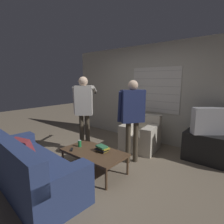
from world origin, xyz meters
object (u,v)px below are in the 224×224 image
coffee_table (94,153)px  spare_remote (72,150)px  couch_blue (28,168)px  armchair_beige (141,135)px  book_stack (102,148)px  tv (215,121)px  person_right_standing (132,111)px  soda_can (80,143)px  person_left_standing (84,105)px

coffee_table → spare_remote: spare_remote is taller
couch_blue → armchair_beige: size_ratio=2.36×
armchair_beige → book_stack: 1.39m
armchair_beige → tv: tv is taller
armchair_beige → book_stack: bearing=82.0°
person_right_standing → coffee_table: bearing=-168.0°
armchair_beige → person_right_standing: 1.04m
couch_blue → soda_can: 0.98m
book_stack → soda_can: (-0.49, -0.11, 0.01)m
person_right_standing → soda_can: person_right_standing is taller
tv → person_left_standing: size_ratio=0.46×
couch_blue → tv: tv is taller
book_stack → soda_can: size_ratio=1.99×
tv → book_stack: (-1.46, -1.68, -0.42)m
soda_can → spare_remote: bearing=-83.3°
coffee_table → book_stack: 0.18m
coffee_table → soda_can: bearing=-178.6°
couch_blue → tv: bearing=57.9°
person_left_standing → person_right_standing: size_ratio=1.05×
tv → spare_remote: size_ratio=6.61×
tv → person_right_standing: (-1.26, -1.03, 0.19)m
person_left_standing → book_stack: (0.93, -0.42, -0.65)m
spare_remote → person_right_standing: bearing=10.6°
tv → book_stack: bearing=9.9°
couch_blue → armchair_beige: 2.52m
armchair_beige → coffee_table: 1.48m
couch_blue → tv: (2.03, 2.75, 0.54)m
couch_blue → spare_remote: size_ratio=17.64×
person_left_standing → spare_remote: size_ratio=14.25×
armchair_beige → coffee_table: armchair_beige is taller
armchair_beige → soda_can: bearing=63.7°
person_left_standing → soda_can: (0.44, -0.52, -0.64)m
book_stack → couch_blue: bearing=-118.0°
person_left_standing → spare_remote: 1.11m
armchair_beige → person_left_standing: 1.53m
armchair_beige → coffee_table: bearing=77.4°
spare_remote → armchair_beige: bearing=30.0°
coffee_table → person_left_standing: (-0.81, 0.51, 0.74)m
soda_can → spare_remote: size_ratio=1.05×
coffee_table → spare_remote: 0.41m
couch_blue → person_right_standing: (0.77, 1.73, 0.73)m
person_right_standing → armchair_beige: bearing=51.0°
coffee_table → spare_remote: (-0.35, -0.22, 0.04)m
couch_blue → coffee_table: size_ratio=1.82×
coffee_table → soda_can: soda_can is taller
coffee_table → person_right_standing: person_right_standing is taller
spare_remote → couch_blue: bearing=-142.8°
tv → spare_remote: (-1.92, -1.99, -0.46)m
couch_blue → person_left_standing: (-0.36, 1.49, 0.78)m
tv → soda_can: tv is taller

